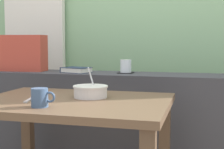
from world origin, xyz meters
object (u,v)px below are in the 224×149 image
juice_glass (126,66)px  closed_book (76,70)px  throw_pillow (24,53)px  ceramic_mug (40,98)px  fork_utensil (30,99)px  coaster_square (126,73)px  breakfast_table (73,124)px  soup_bowl (91,91)px

juice_glass → closed_book: juice_glass is taller
throw_pillow → ceramic_mug: bearing=-56.8°
throw_pillow → fork_utensil: 0.84m
coaster_square → juice_glass: size_ratio=1.14×
breakfast_table → ceramic_mug: 0.28m
closed_book → soup_bowl: soup_bowl is taller
juice_glass → ceramic_mug: (-0.20, -0.87, -0.08)m
juice_glass → throw_pillow: (-0.76, -0.02, 0.08)m
juice_glass → ceramic_mug: juice_glass is taller
breakfast_table → throw_pillow: (-0.63, 0.64, 0.33)m
juice_glass → closed_book: bearing=-174.1°
closed_book → coaster_square: bearing=5.9°
breakfast_table → juice_glass: juice_glass is taller
closed_book → soup_bowl: 0.60m
coaster_square → ceramic_mug: (-0.20, -0.87, -0.04)m
fork_utensil → ceramic_mug: ceramic_mug is taller
soup_bowl → fork_utensil: size_ratio=1.08×
breakfast_table → soup_bowl: (0.06, 0.09, 0.15)m
throw_pillow → fork_utensil: bearing=-58.7°
closed_book → fork_utensil: closed_book is taller
throw_pillow → ceramic_mug: (0.56, -0.86, -0.17)m
juice_glass → throw_pillow: bearing=-178.8°
closed_book → ceramic_mug: 0.85m
closed_book → throw_pillow: size_ratio=0.68×
coaster_square → throw_pillow: bearing=-178.8°
soup_bowl → juice_glass: bearing=83.7°
closed_book → throw_pillow: bearing=177.3°
juice_glass → fork_utensil: juice_glass is taller
juice_glass → breakfast_table: bearing=-100.6°
throw_pillow → ceramic_mug: throw_pillow is taller
juice_glass → soup_bowl: size_ratio=0.48×
breakfast_table → soup_bowl: soup_bowl is taller
coaster_square → juice_glass: 0.04m
throw_pillow → coaster_square: bearing=1.2°
coaster_square → ceramic_mug: 0.90m
ceramic_mug → breakfast_table: bearing=71.2°
fork_utensil → ceramic_mug: (0.14, -0.16, 0.04)m
coaster_square → fork_utensil: 0.79m
soup_bowl → ceramic_mug: bearing=-113.5°
breakfast_table → coaster_square: size_ratio=9.56×
breakfast_table → coaster_square: 0.70m
breakfast_table → ceramic_mug: ceramic_mug is taller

